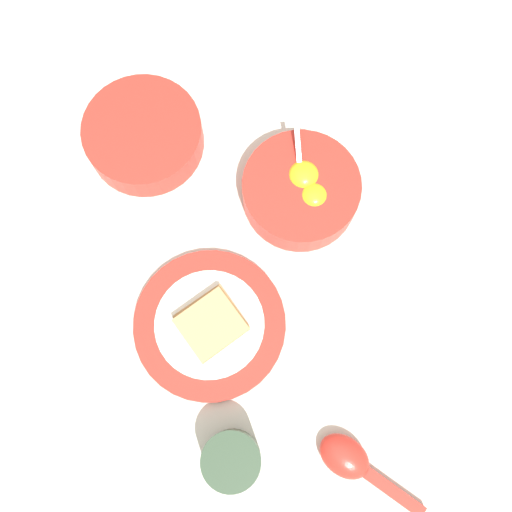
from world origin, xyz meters
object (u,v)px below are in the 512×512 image
object	(u,v)px
toast_sandwich	(211,323)
toast_plate	(210,325)
egg_bowl	(301,190)
congee_bowl	(144,135)
soup_spoon	(352,462)
drinking_cup	(232,460)

from	to	relation	value
toast_sandwich	toast_plate	bearing A→B (deg)	77.27
egg_bowl	toast_sandwich	distance (m)	0.24
toast_plate	congee_bowl	size ratio (longest dim) A/B	1.21
toast_plate	toast_sandwich	distance (m)	0.02
toast_plate	congee_bowl	bearing A→B (deg)	24.03
egg_bowl	soup_spoon	distance (m)	0.39
toast_plate	drinking_cup	xyz separation A→B (m)	(-0.18, -0.05, 0.03)
toast_plate	toast_sandwich	bearing A→B (deg)	-102.73
toast_plate	congee_bowl	world-z (taller)	congee_bowl
soup_spoon	drinking_cup	world-z (taller)	drinking_cup
toast_plate	soup_spoon	bearing A→B (deg)	-129.61
drinking_cup	toast_plate	bearing A→B (deg)	14.74
soup_spoon	drinking_cup	size ratio (longest dim) A/B	2.02
congee_bowl	toast_sandwich	bearing A→B (deg)	-155.42
egg_bowl	toast_plate	size ratio (longest dim) A/B	0.80
egg_bowl	toast_sandwich	world-z (taller)	egg_bowl
toast_sandwich	drinking_cup	xyz separation A→B (m)	(-0.18, -0.04, 0.01)
drinking_cup	congee_bowl	bearing A→B (deg)	20.52
toast_sandwich	congee_bowl	xyz separation A→B (m)	(0.28, 0.13, 0.00)
toast_sandwich	congee_bowl	world-z (taller)	congee_bowl
egg_bowl	toast_sandwich	bearing A→B (deg)	150.77
egg_bowl	toast_plate	xyz separation A→B (m)	(-0.21, 0.12, -0.02)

